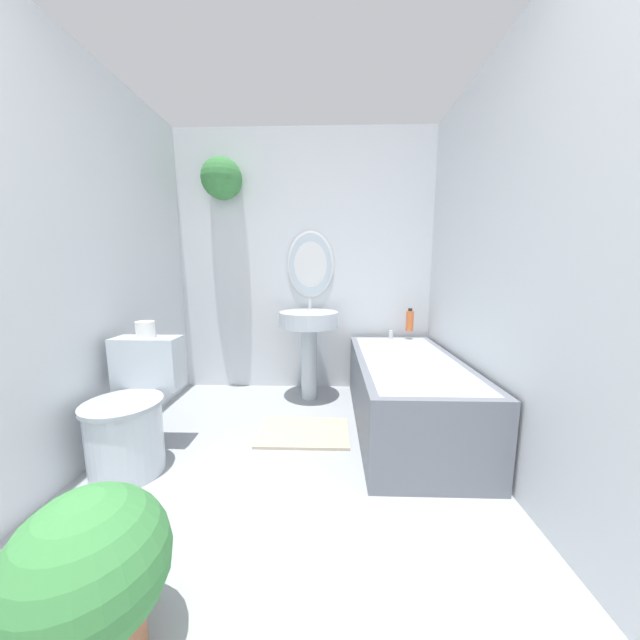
{
  "coord_description": "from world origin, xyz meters",
  "views": [
    {
      "loc": [
        0.23,
        -0.16,
        1.15
      ],
      "look_at": [
        0.18,
        1.79,
        0.84
      ],
      "focal_mm": 18.0,
      "sensor_mm": 36.0,
      "label": 1
    }
  ],
  "objects_px": {
    "toilet": "(132,416)",
    "potted_plant": "(91,575)",
    "pedestal_sink": "(309,331)",
    "shampoo_bottle": "(410,320)",
    "bathtub": "(406,391)",
    "toilet_paper_roll": "(145,329)"
  },
  "relations": [
    {
      "from": "pedestal_sink",
      "to": "shampoo_bottle",
      "type": "distance_m",
      "value": 0.92
    },
    {
      "from": "toilet_paper_roll",
      "to": "potted_plant",
      "type": "bearing_deg",
      "value": -67.62
    },
    {
      "from": "pedestal_sink",
      "to": "potted_plant",
      "type": "distance_m",
      "value": 2.07
    },
    {
      "from": "shampoo_bottle",
      "to": "bathtub",
      "type": "bearing_deg",
      "value": -104.24
    },
    {
      "from": "potted_plant",
      "to": "toilet_paper_roll",
      "type": "xyz_separation_m",
      "value": [
        -0.48,
        1.17,
        0.47
      ]
    },
    {
      "from": "toilet",
      "to": "shampoo_bottle",
      "type": "bearing_deg",
      "value": 32.2
    },
    {
      "from": "toilet",
      "to": "potted_plant",
      "type": "distance_m",
      "value": 1.08
    },
    {
      "from": "shampoo_bottle",
      "to": "toilet_paper_roll",
      "type": "height_order",
      "value": "toilet_paper_roll"
    },
    {
      "from": "shampoo_bottle",
      "to": "potted_plant",
      "type": "bearing_deg",
      "value": -122.97
    },
    {
      "from": "bathtub",
      "to": "toilet_paper_roll",
      "type": "xyz_separation_m",
      "value": [
        -1.7,
        -0.32,
        0.51
      ]
    },
    {
      "from": "bathtub",
      "to": "shampoo_bottle",
      "type": "relative_size",
      "value": 7.35
    },
    {
      "from": "bathtub",
      "to": "potted_plant",
      "type": "relative_size",
      "value": 2.76
    },
    {
      "from": "toilet",
      "to": "toilet_paper_roll",
      "type": "distance_m",
      "value": 0.52
    },
    {
      "from": "toilet",
      "to": "toilet_paper_roll",
      "type": "height_order",
      "value": "toilet_paper_roll"
    },
    {
      "from": "toilet",
      "to": "bathtub",
      "type": "distance_m",
      "value": 1.78
    },
    {
      "from": "pedestal_sink",
      "to": "potted_plant",
      "type": "height_order",
      "value": "pedestal_sink"
    },
    {
      "from": "toilet",
      "to": "shampoo_bottle",
      "type": "height_order",
      "value": "shampoo_bottle"
    },
    {
      "from": "bathtub",
      "to": "toilet_paper_roll",
      "type": "distance_m",
      "value": 1.81
    },
    {
      "from": "toilet",
      "to": "pedestal_sink",
      "type": "bearing_deg",
      "value": 47.02
    },
    {
      "from": "pedestal_sink",
      "to": "shampoo_bottle",
      "type": "relative_size",
      "value": 4.33
    },
    {
      "from": "toilet",
      "to": "shampoo_bottle",
      "type": "relative_size",
      "value": 3.57
    },
    {
      "from": "potted_plant",
      "to": "toilet_paper_roll",
      "type": "bearing_deg",
      "value": 112.38
    }
  ]
}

